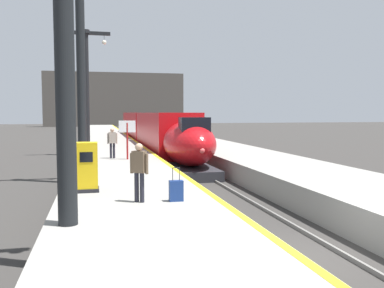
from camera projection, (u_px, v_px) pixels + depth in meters
ground_plane at (313, 257)px, 10.44m from camera, size 260.00×260.00×0.00m
platform_left at (111, 151)px, 33.53m from camera, size 4.80×110.00×1.05m
platform_right at (208, 149)px, 35.35m from camera, size 4.80×110.00×1.05m
platform_left_safety_stripe at (139, 144)px, 34.00m from camera, size 0.20×107.80×0.01m
rail_main_left at (148, 153)px, 36.98m from camera, size 0.08×110.00×0.12m
rail_main_right at (165, 152)px, 37.31m from camera, size 0.08×110.00×0.12m
highspeed_train_main at (153, 131)px, 38.91m from camera, size 2.92×37.76×3.60m
station_column_mid at (80, 43)px, 20.79m from camera, size 4.00×0.68×10.08m
station_column_far at (86, 76)px, 34.40m from camera, size 4.00×0.68×9.30m
passenger_near_edge at (139, 168)px, 11.85m from camera, size 0.49×0.39×1.69m
passenger_mid_platform at (112, 141)px, 23.31m from camera, size 0.57×0.26×1.69m
rolling_suitcase at (176, 191)px, 12.05m from camera, size 0.40×0.22×0.98m
ticket_machine_yellow at (87, 169)px, 13.48m from camera, size 0.76×0.62×1.60m
departure_info_board at (127, 132)px, 22.71m from camera, size 0.90×0.10×2.12m
terminus_back_wall at (115, 100)px, 108.98m from camera, size 36.00×2.00×14.00m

